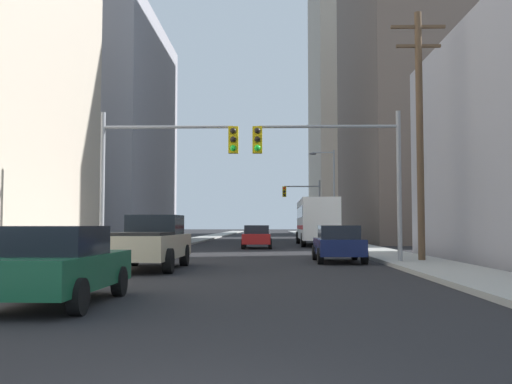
# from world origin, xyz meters

# --- Properties ---
(sidewalk_left) EXTENTS (2.70, 160.00, 0.15)m
(sidewalk_left) POSITION_xyz_m (-6.56, 50.00, 0.07)
(sidewalk_left) COLOR #9E9E99
(sidewalk_left) RESTS_ON ground
(sidewalk_right) EXTENTS (2.70, 160.00, 0.15)m
(sidewalk_right) POSITION_xyz_m (6.56, 50.00, 0.07)
(sidewalk_right) COLOR #9E9E99
(sidewalk_right) RESTS_ON ground
(city_bus) EXTENTS (2.68, 11.53, 3.40)m
(city_bus) POSITION_xyz_m (4.31, 39.11, 1.93)
(city_bus) COLOR silver
(city_bus) RESTS_ON ground
(pickup_truck_beige) EXTENTS (2.20, 5.46, 1.90)m
(pickup_truck_beige) POSITION_xyz_m (-3.41, 15.74, 0.93)
(pickup_truck_beige) COLOR #C6B793
(pickup_truck_beige) RESTS_ON ground
(sedan_green) EXTENTS (1.95, 4.23, 1.52)m
(sedan_green) POSITION_xyz_m (-3.36, 6.75, 0.77)
(sedan_green) COLOR #195938
(sedan_green) RESTS_ON ground
(sedan_navy) EXTENTS (1.95, 4.22, 1.52)m
(sedan_navy) POSITION_xyz_m (3.62, 19.62, 0.77)
(sedan_navy) COLOR #141E4C
(sedan_navy) RESTS_ON ground
(sedan_red) EXTENTS (1.95, 4.21, 1.52)m
(sedan_red) POSITION_xyz_m (-0.05, 33.64, 0.77)
(sedan_red) COLOR maroon
(sedan_red) RESTS_ON ground
(traffic_signal_near_left) EXTENTS (5.44, 0.44, 6.00)m
(traffic_signal_near_left) POSITION_xyz_m (-3.43, 18.02, 4.12)
(traffic_signal_near_left) COLOR gray
(traffic_signal_near_left) RESTS_ON ground
(traffic_signal_near_right) EXTENTS (5.80, 0.44, 6.00)m
(traffic_signal_near_right) POSITION_xyz_m (3.26, 18.02, 4.13)
(traffic_signal_near_right) COLOR gray
(traffic_signal_near_right) RESTS_ON ground
(traffic_signal_far_right) EXTENTS (3.81, 0.44, 6.00)m
(traffic_signal_far_right) POSITION_xyz_m (4.19, 53.06, 4.04)
(traffic_signal_far_right) COLOR gray
(traffic_signal_far_right) RESTS_ON ground
(utility_pole_right) EXTENTS (2.20, 0.28, 10.21)m
(utility_pole_right) POSITION_xyz_m (6.83, 18.76, 5.38)
(utility_pole_right) COLOR brown
(utility_pole_right) RESTS_ON ground
(street_lamp_right) EXTENTS (2.04, 0.32, 7.50)m
(street_lamp_right) POSITION_xyz_m (5.61, 41.10, 4.50)
(street_lamp_right) COLOR gray
(street_lamp_right) RESTS_ON ground
(building_left_mid_office) EXTENTS (17.65, 20.46, 20.38)m
(building_left_mid_office) POSITION_xyz_m (-18.24, 48.03, 10.19)
(building_left_mid_office) COLOR #93939E
(building_left_mid_office) RESTS_ON ground
(building_right_mid_block) EXTENTS (20.82, 24.82, 31.40)m
(building_right_mid_block) POSITION_xyz_m (19.19, 50.06, 15.70)
(building_right_mid_block) COLOR #66564C
(building_right_mid_block) RESTS_ON ground
(building_right_far_highrise) EXTENTS (21.95, 26.81, 70.44)m
(building_right_far_highrise) POSITION_xyz_m (19.34, 92.42, 35.22)
(building_right_far_highrise) COLOR #B7A893
(building_right_far_highrise) RESTS_ON ground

